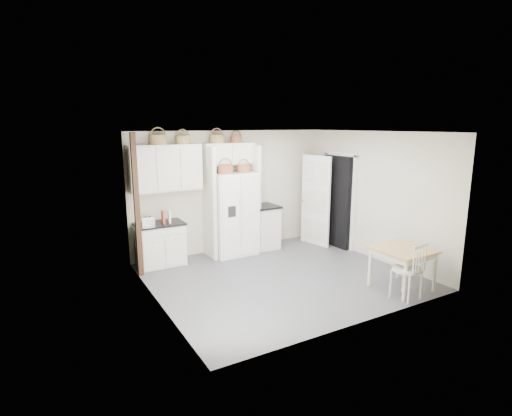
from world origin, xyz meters
TOP-DOWN VIEW (x-y plane):
  - floor at (0.00, 0.00)m, footprint 4.50×4.50m
  - ceiling at (0.00, 0.00)m, footprint 4.50×4.50m
  - wall_back at (0.00, 2.00)m, footprint 4.50×0.00m
  - wall_left at (-2.25, 0.00)m, footprint 0.00×4.00m
  - wall_right at (2.25, 0.00)m, footprint 0.00×4.00m
  - refrigerator at (-0.15, 1.65)m, footprint 0.90×0.73m
  - base_cab_left at (-1.71, 1.70)m, footprint 0.88×0.56m
  - base_cab_right at (0.65, 1.70)m, footprint 0.53×0.63m
  - dining_table at (1.47, -1.45)m, footprint 0.86×0.86m
  - windsor_chair at (1.23, -1.75)m, footprint 0.53×0.49m
  - counter_left at (-1.71, 1.70)m, footprint 0.92×0.59m
  - counter_right at (0.65, 1.70)m, footprint 0.57×0.67m
  - toaster at (-1.94, 1.65)m, footprint 0.24×0.15m
  - cookbook_red at (-1.66, 1.62)m, footprint 0.04×0.17m
  - cookbook_cream at (-1.53, 1.62)m, footprint 0.06×0.17m
  - basket_upper_b at (-1.62, 1.83)m, footprint 0.32×0.32m
  - basket_upper_c at (-1.13, 1.83)m, footprint 0.28×0.28m
  - basket_bridge_a at (-0.40, 1.83)m, footprint 0.30×0.30m
  - basket_bridge_b at (0.04, 1.83)m, footprint 0.24×0.24m
  - basket_fridge_a at (-0.35, 1.55)m, footprint 0.32×0.32m
  - basket_fridge_b at (0.06, 1.55)m, footprint 0.28×0.28m
  - upper_cabinet at (-1.50, 1.83)m, footprint 1.40×0.34m
  - bridge_cabinet at (-0.15, 1.83)m, footprint 1.12×0.34m
  - fridge_panel_left at (-0.66, 1.70)m, footprint 0.08×0.60m
  - fridge_panel_right at (0.36, 1.70)m, footprint 0.08×0.60m
  - trim_post at (-2.20, 1.35)m, footprint 0.09×0.09m
  - doorway_void at (2.16, 1.00)m, footprint 0.18×0.85m
  - door_slab at (1.80, 1.33)m, footprint 0.21×0.79m

SIDE VIEW (x-z plane):
  - floor at x=0.00m, z-range 0.00..0.00m
  - dining_table at x=1.47m, z-range 0.00..0.71m
  - base_cab_left at x=-1.71m, z-range 0.00..0.82m
  - base_cab_right at x=0.65m, z-range 0.00..0.92m
  - windsor_chair at x=1.23m, z-range 0.00..0.98m
  - counter_left at x=-1.71m, z-range 0.82..0.85m
  - refrigerator at x=-0.15m, z-range 0.00..1.75m
  - toaster at x=-1.94m, z-range 0.85..1.01m
  - counter_right at x=0.65m, z-range 0.92..0.97m
  - cookbook_red at x=-1.66m, z-range 0.85..1.10m
  - cookbook_cream at x=-1.53m, z-range 0.85..1.10m
  - doorway_void at x=2.16m, z-range 0.00..2.05m
  - door_slab at x=1.80m, z-range 0.00..2.05m
  - fridge_panel_left at x=-0.66m, z-range 0.00..2.30m
  - fridge_panel_right at x=0.36m, z-range 0.00..2.30m
  - wall_back at x=0.00m, z-range -0.95..3.55m
  - wall_left at x=-2.25m, z-range -0.70..3.30m
  - wall_right at x=2.25m, z-range -0.70..3.30m
  - trim_post at x=-2.20m, z-range 0.00..2.60m
  - basket_fridge_b at x=0.06m, z-range 1.75..1.90m
  - basket_fridge_a at x=-0.35m, z-range 1.75..1.92m
  - upper_cabinet at x=-1.50m, z-range 1.45..2.35m
  - bridge_cabinet at x=-0.15m, z-range 1.90..2.35m
  - basket_bridge_b at x=0.04m, z-range 2.35..2.49m
  - basket_upper_c at x=-1.13m, z-range 2.35..2.51m
  - basket_bridge_a at x=-0.40m, z-range 2.35..2.52m
  - basket_upper_b at x=-1.62m, z-range 2.35..2.54m
  - ceiling at x=0.00m, z-range 2.60..2.60m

